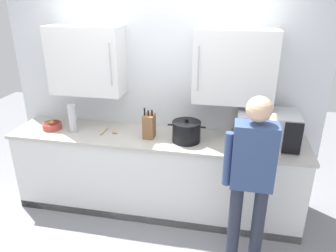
{
  "coord_description": "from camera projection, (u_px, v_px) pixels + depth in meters",
  "views": [
    {
      "loc": [
        0.75,
        -2.31,
        2.32
      ],
      "look_at": [
        0.15,
        0.64,
        1.07
      ],
      "focal_mm": 34.28,
      "sensor_mm": 36.0,
      "label": 1
    }
  ],
  "objects": [
    {
      "name": "stock_pot",
      "position": [
        186.0,
        131.0,
        3.24
      ],
      "size": [
        0.39,
        0.29,
        0.24
      ],
      "color": "black",
      "rests_on": "counter_unit"
    },
    {
      "name": "person_figure",
      "position": [
        252.0,
        173.0,
        2.62
      ],
      "size": [
        0.44,
        0.49,
        1.62
      ],
      "color": "#282D3D",
      "rests_on": "ground_plane"
    },
    {
      "name": "wooden_spoon",
      "position": [
        110.0,
        132.0,
        3.47
      ],
      "size": [
        0.17,
        0.18,
        0.02
      ],
      "color": "tan",
      "rests_on": "counter_unit"
    },
    {
      "name": "fruit_bowl",
      "position": [
        52.0,
        125.0,
        3.57
      ],
      "size": [
        0.21,
        0.21,
        0.1
      ],
      "color": "#AD3D33",
      "rests_on": "counter_unit"
    },
    {
      "name": "ground_plane",
      "position": [
        140.0,
        251.0,
        3.12
      ],
      "size": [
        9.22,
        9.22,
        0.0
      ],
      "primitive_type": "plane",
      "color": "gray"
    },
    {
      "name": "thermos_flask",
      "position": [
        73.0,
        118.0,
        3.45
      ],
      "size": [
        0.09,
        0.09,
        0.31
      ],
      "color": "#B7BABF",
      "rests_on": "counter_unit"
    },
    {
      "name": "knife_block",
      "position": [
        149.0,
        126.0,
        3.33
      ],
      "size": [
        0.11,
        0.15,
        0.33
      ],
      "color": "brown",
      "rests_on": "counter_unit"
    },
    {
      "name": "back_wall_tiled",
      "position": [
        161.0,
        86.0,
        3.48
      ],
      "size": [
        3.44,
        0.44,
        2.56
      ],
      "color": "silver",
      "rests_on": "ground_plane"
    },
    {
      "name": "counter_unit",
      "position": [
        156.0,
        174.0,
        3.57
      ],
      "size": [
        3.14,
        0.63,
        0.92
      ],
      "color": "white",
      "rests_on": "ground_plane"
    },
    {
      "name": "microwave_oven",
      "position": [
        264.0,
        129.0,
        3.15
      ],
      "size": [
        0.66,
        0.83,
        0.34
      ],
      "color": "#B7BABF",
      "rests_on": "counter_unit"
    }
  ]
}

